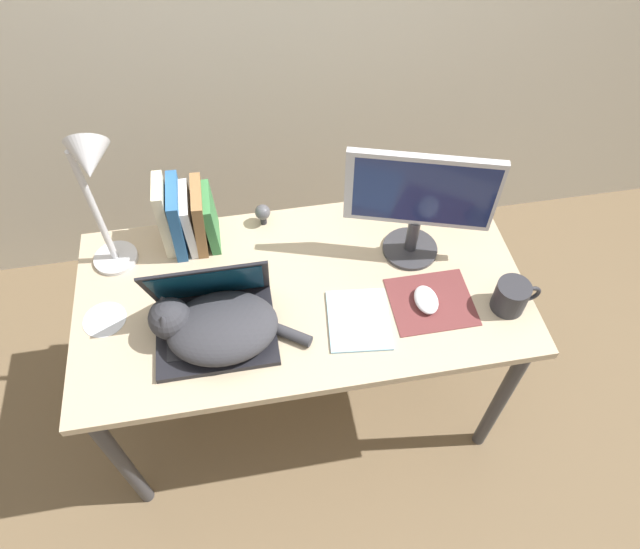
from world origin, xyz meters
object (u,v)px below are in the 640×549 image
(cat, at_px, (215,326))
(external_monitor, at_px, (419,201))
(laptop, at_px, (214,317))
(desk_lamp, at_px, (94,184))
(webcam, at_px, (263,213))
(notepad, at_px, (359,320))
(cd_disc, at_px, (105,320))
(book_row, at_px, (187,217))
(mug, at_px, (512,296))
(computer_mouse, at_px, (426,300))

(cat, xyz_separation_m, external_monitor, (0.60, 0.22, 0.15))
(laptop, xyz_separation_m, desk_lamp, (-0.25, 0.26, 0.28))
(cat, height_order, webcam, cat)
(desk_lamp, height_order, notepad, desk_lamp)
(laptop, bearing_deg, notepad, -6.88)
(desk_lamp, xyz_separation_m, webcam, (0.42, 0.10, -0.29))
(cat, distance_m, desk_lamp, 0.48)
(desk_lamp, relative_size, webcam, 6.63)
(external_monitor, distance_m, cd_disc, 0.94)
(laptop, bearing_deg, cd_disc, 166.05)
(desk_lamp, bearing_deg, book_row, 19.01)
(laptop, relative_size, book_row, 1.32)
(cat, relative_size, mug, 3.14)
(external_monitor, bearing_deg, webcam, 156.14)
(cd_disc, bearing_deg, laptop, -13.95)
(webcam, bearing_deg, desk_lamp, -166.08)
(computer_mouse, bearing_deg, laptop, 177.86)
(laptop, xyz_separation_m, notepad, (0.39, -0.05, -0.04))
(mug, xyz_separation_m, cd_disc, (-1.13, 0.15, -0.05))
(external_monitor, distance_m, webcam, 0.50)
(computer_mouse, bearing_deg, cd_disc, 173.76)
(notepad, relative_size, cd_disc, 1.84)
(computer_mouse, height_order, mug, mug)
(external_monitor, relative_size, desk_lamp, 0.83)
(book_row, relative_size, webcam, 3.31)
(computer_mouse, bearing_deg, webcam, 137.10)
(external_monitor, height_order, webcam, external_monitor)
(mug, bearing_deg, webcam, 145.83)
(cat, xyz_separation_m, notepad, (0.39, -0.01, -0.06))
(notepad, relative_size, mug, 1.63)
(cd_disc, bearing_deg, mug, -7.46)
(external_monitor, distance_m, mug, 0.37)
(laptop, relative_size, external_monitor, 0.80)
(cd_disc, bearing_deg, external_monitor, 6.41)
(cat, relative_size, external_monitor, 1.05)
(notepad, bearing_deg, mug, -3.22)
(book_row, relative_size, cd_disc, 2.04)
(laptop, distance_m, notepad, 0.40)
(book_row, distance_m, mug, 0.96)
(computer_mouse, bearing_deg, mug, -12.21)
(desk_lamp, bearing_deg, computer_mouse, -18.82)
(desk_lamp, height_order, webcam, desk_lamp)
(computer_mouse, xyz_separation_m, notepad, (-0.20, -0.03, -0.01))
(desk_lamp, distance_m, mug, 1.16)
(desk_lamp, bearing_deg, mug, -17.45)
(computer_mouse, xyz_separation_m, cd_disc, (-0.90, 0.10, -0.02))
(cat, bearing_deg, notepad, -1.42)
(laptop, height_order, cd_disc, laptop)
(cat, distance_m, external_monitor, 0.66)
(external_monitor, distance_m, notepad, 0.37)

